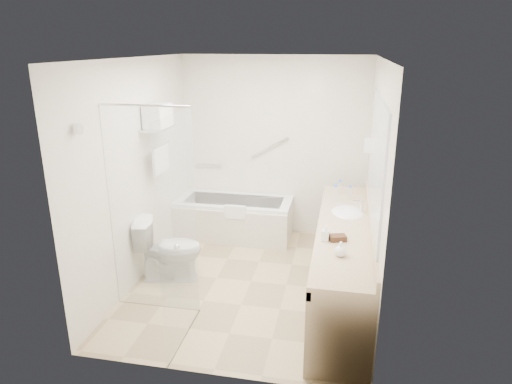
% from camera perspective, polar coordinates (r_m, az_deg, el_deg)
% --- Properties ---
extents(floor, '(3.20, 3.20, 0.00)m').
position_cam_1_polar(floor, '(5.41, -0.63, -11.10)').
color(floor, tan).
rests_on(floor, ground).
extents(ceiling, '(2.60, 3.20, 0.10)m').
position_cam_1_polar(ceiling, '(4.72, -0.73, 16.40)').
color(ceiling, white).
rests_on(ceiling, wall_back).
extents(wall_back, '(2.60, 0.10, 2.50)m').
position_cam_1_polar(wall_back, '(6.45, 2.25, 5.65)').
color(wall_back, beige).
rests_on(wall_back, ground).
extents(wall_front, '(2.60, 0.10, 2.50)m').
position_cam_1_polar(wall_front, '(3.47, -6.12, -5.68)').
color(wall_front, beige).
rests_on(wall_front, ground).
extents(wall_left, '(0.10, 3.20, 2.50)m').
position_cam_1_polar(wall_left, '(5.34, -14.49, 2.41)').
color(wall_left, beige).
rests_on(wall_left, ground).
extents(wall_right, '(0.10, 3.20, 2.50)m').
position_cam_1_polar(wall_right, '(4.84, 14.57, 0.80)').
color(wall_right, beige).
rests_on(wall_right, ground).
extents(bathtub, '(1.60, 0.73, 0.59)m').
position_cam_1_polar(bathtub, '(6.49, -2.73, -3.28)').
color(bathtub, white).
rests_on(bathtub, floor).
extents(grab_bar_short, '(0.40, 0.03, 0.03)m').
position_cam_1_polar(grab_bar_short, '(6.69, -5.91, 3.38)').
color(grab_bar_short, silver).
rests_on(grab_bar_short, wall_back).
extents(grab_bar_long, '(0.53, 0.03, 0.33)m').
position_cam_1_polar(grab_bar_long, '(6.42, 1.75, 5.59)').
color(grab_bar_long, silver).
rests_on(grab_bar_long, wall_back).
extents(shower_enclosure, '(0.96, 0.91, 2.11)m').
position_cam_1_polar(shower_enclosure, '(4.33, -11.44, -3.63)').
color(shower_enclosure, silver).
rests_on(shower_enclosure, floor).
extents(towel_shelf, '(0.24, 0.55, 0.81)m').
position_cam_1_polar(towel_shelf, '(5.49, -12.11, 8.41)').
color(towel_shelf, silver).
rests_on(towel_shelf, wall_left).
extents(vanity_counter, '(0.55, 2.70, 0.95)m').
position_cam_1_polar(vanity_counter, '(4.90, 10.86, -6.34)').
color(vanity_counter, tan).
rests_on(vanity_counter, floor).
extents(sink, '(0.40, 0.52, 0.14)m').
position_cam_1_polar(sink, '(5.20, 11.38, -2.75)').
color(sink, white).
rests_on(sink, vanity_counter).
extents(faucet, '(0.03, 0.03, 0.14)m').
position_cam_1_polar(faucet, '(5.17, 13.06, -1.71)').
color(faucet, silver).
rests_on(faucet, vanity_counter).
extents(mirror, '(0.02, 2.00, 1.20)m').
position_cam_1_polar(mirror, '(4.61, 14.83, 3.82)').
color(mirror, '#B4B9C1').
rests_on(mirror, wall_right).
extents(hairdryer_unit, '(0.08, 0.10, 0.18)m').
position_cam_1_polar(hairdryer_unit, '(5.80, 13.74, 5.75)').
color(hairdryer_unit, white).
rests_on(hairdryer_unit, wall_right).
extents(toilet, '(0.82, 0.56, 0.73)m').
position_cam_1_polar(toilet, '(5.42, -10.80, -7.05)').
color(toilet, white).
rests_on(toilet, floor).
extents(amenity_basket, '(0.18, 0.15, 0.05)m').
position_cam_1_polar(amenity_basket, '(4.43, 10.17, -5.66)').
color(amenity_basket, '#412717').
rests_on(amenity_basket, vanity_counter).
extents(soap_bottle_a, '(0.08, 0.16, 0.07)m').
position_cam_1_polar(soap_bottle_a, '(4.41, 8.65, -5.57)').
color(soap_bottle_a, white).
rests_on(soap_bottle_a, vanity_counter).
extents(soap_bottle_b, '(0.11, 0.14, 0.11)m').
position_cam_1_polar(soap_bottle_b, '(4.12, 10.51, -7.20)').
color(soap_bottle_b, white).
rests_on(soap_bottle_b, vanity_counter).
extents(water_bottle_left, '(0.07, 0.07, 0.22)m').
position_cam_1_polar(water_bottle_left, '(5.45, 9.87, -0.24)').
color(water_bottle_left, silver).
rests_on(water_bottle_left, vanity_counter).
extents(water_bottle_mid, '(0.06, 0.06, 0.19)m').
position_cam_1_polar(water_bottle_mid, '(5.74, 10.42, 0.54)').
color(water_bottle_mid, silver).
rests_on(water_bottle_mid, vanity_counter).
extents(water_bottle_right, '(0.05, 0.05, 0.17)m').
position_cam_1_polar(water_bottle_right, '(5.57, 11.63, -0.17)').
color(water_bottle_right, silver).
rests_on(water_bottle_right, vanity_counter).
extents(drinking_glass_near, '(0.08, 0.08, 0.10)m').
position_cam_1_polar(drinking_glass_near, '(5.19, 10.32, -1.82)').
color(drinking_glass_near, silver).
rests_on(drinking_glass_near, vanity_counter).
extents(drinking_glass_far, '(0.07, 0.07, 0.08)m').
position_cam_1_polar(drinking_glass_far, '(5.80, 11.17, 0.21)').
color(drinking_glass_far, silver).
rests_on(drinking_glass_far, vanity_counter).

